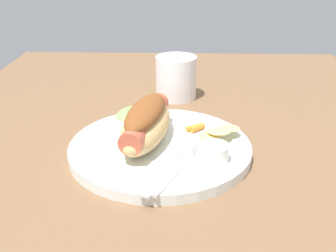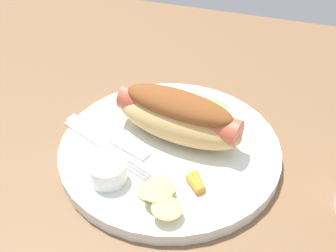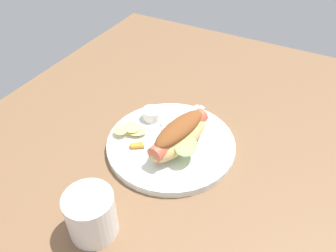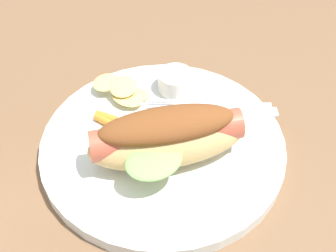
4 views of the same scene
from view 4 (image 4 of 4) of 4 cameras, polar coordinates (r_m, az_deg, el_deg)
The scene contains 8 objects.
ground_plane at distance 57.54cm, azimuth -2.68°, elevation -2.56°, with size 120.00×90.00×1.80cm, color brown.
plate at distance 55.30cm, azimuth -0.62°, elevation -2.45°, with size 27.85×27.85×1.60cm, color white.
hot_dog at distance 50.78cm, azimuth -0.17°, elevation -1.26°, with size 17.88×9.97×6.46cm.
sauce_ramekin at distance 60.33cm, azimuth 0.88°, elevation 5.31°, with size 4.35×4.35×2.48cm, color white.
fork at distance 58.94cm, azimuth 5.18°, elevation 2.54°, with size 14.04×7.01×0.40cm.
knife at distance 57.80cm, azimuth 6.54°, elevation 1.29°, with size 13.19×1.40×0.36cm, color silver.
chips_pile at distance 59.60cm, azimuth -5.44°, elevation 4.21°, with size 7.37×7.91×2.05cm.
carrot_garnish at distance 57.00cm, azimuth -7.36°, elevation 0.81°, with size 2.75×3.32×0.98cm.
Camera 4 is at (-12.69, -35.87, 42.25)cm, focal length 51.51 mm.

